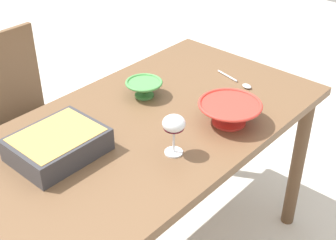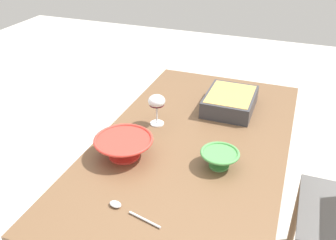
# 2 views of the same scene
# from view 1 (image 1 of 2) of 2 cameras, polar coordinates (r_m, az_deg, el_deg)

# --- Properties ---
(dining_table) EXTENTS (1.43, 0.79, 0.77)m
(dining_table) POSITION_cam_1_polar(r_m,az_deg,el_deg) (1.82, -2.43, -2.97)
(dining_table) COLOR brown
(dining_table) RESTS_ON ground_plane
(chair) EXTENTS (0.45, 0.38, 0.92)m
(chair) POSITION_cam_1_polar(r_m,az_deg,el_deg) (2.36, -17.80, -0.14)
(chair) COLOR #595959
(chair) RESTS_ON ground_plane
(wine_glass) EXTENTS (0.08, 0.08, 0.15)m
(wine_glass) POSITION_cam_1_polar(r_m,az_deg,el_deg) (1.54, 0.72, -0.73)
(wine_glass) COLOR white
(wine_glass) RESTS_ON dining_table
(casserole_dish) EXTENTS (0.30, 0.23, 0.08)m
(casserole_dish) POSITION_cam_1_polar(r_m,az_deg,el_deg) (1.61, -13.22, -2.77)
(casserole_dish) COLOR #38383D
(casserole_dish) RESTS_ON dining_table
(mixing_bowl) EXTENTS (0.24, 0.24, 0.08)m
(mixing_bowl) POSITION_cam_1_polar(r_m,az_deg,el_deg) (1.75, 7.47, 1.01)
(mixing_bowl) COLOR red
(mixing_bowl) RESTS_ON dining_table
(small_bowl) EXTENTS (0.15, 0.15, 0.07)m
(small_bowl) POSITION_cam_1_polar(r_m,az_deg,el_deg) (1.91, -2.91, 3.94)
(small_bowl) COLOR #4C994C
(small_bowl) RESTS_ON dining_table
(serving_spoon) EXTENTS (0.07, 0.20, 0.01)m
(serving_spoon) POSITION_cam_1_polar(r_m,az_deg,el_deg) (2.03, 8.81, 4.45)
(serving_spoon) COLOR silver
(serving_spoon) RESTS_ON dining_table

